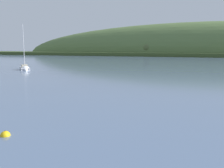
# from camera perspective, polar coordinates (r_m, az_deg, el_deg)

# --- Properties ---
(far_shoreline_hill) EXTENTS (486.72, 117.44, 62.06)m
(far_shoreline_hill) POSITION_cam_1_polar(r_m,az_deg,el_deg) (238.03, 19.53, 6.42)
(far_shoreline_hill) COLOR #3C4E24
(far_shoreline_hill) RESTS_ON ground
(sailboat_near_mooring) EXTENTS (7.96, 8.62, 15.54)m
(sailboat_near_mooring) POSITION_cam_1_polar(r_m,az_deg,el_deg) (81.73, -20.11, 3.42)
(sailboat_near_mooring) COLOR white
(sailboat_near_mooring) RESTS_ON ground
(mooring_buoy_midchannel) EXTENTS (0.78, 0.78, 0.86)m
(mooring_buoy_midchannel) POSITION_cam_1_polar(r_m,az_deg,el_deg) (21.16, -24.16, -11.24)
(mooring_buoy_midchannel) COLOR yellow
(mooring_buoy_midchannel) RESTS_ON ground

